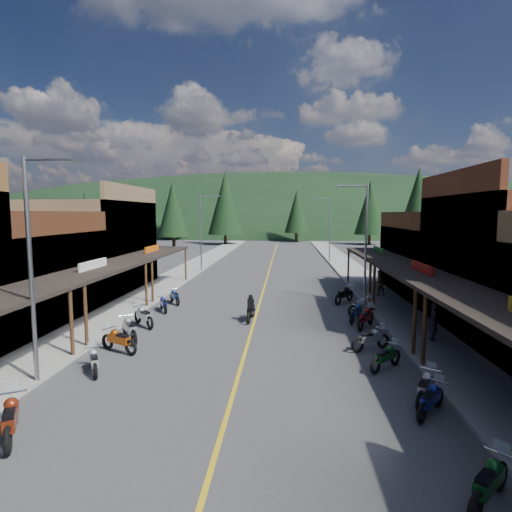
% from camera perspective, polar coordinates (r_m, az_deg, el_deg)
% --- Properties ---
extents(ground, '(220.00, 220.00, 0.00)m').
position_cam_1_polar(ground, '(20.12, -0.91, -11.51)').
color(ground, '#38383A').
rests_on(ground, ground).
extents(centerline, '(0.15, 90.00, 0.01)m').
position_cam_1_polar(centerline, '(39.60, 1.70, -2.72)').
color(centerline, gold).
rests_on(centerline, ground).
extents(sidewalk_west, '(3.40, 94.00, 0.15)m').
position_cam_1_polar(sidewalk_west, '(40.91, -10.58, -2.44)').
color(sidewalk_west, gray).
rests_on(sidewalk_west, ground).
extents(sidewalk_east, '(3.40, 94.00, 0.15)m').
position_cam_1_polar(sidewalk_east, '(40.16, 14.21, -2.68)').
color(sidewalk_east, gray).
rests_on(sidewalk_east, ground).
extents(shop_west_2, '(10.90, 9.00, 6.20)m').
position_cam_1_polar(shop_west_2, '(26.17, -32.12, -2.64)').
color(shop_west_2, '#3F2111').
rests_on(shop_west_2, ground).
extents(shop_west_3, '(10.90, 10.20, 8.20)m').
position_cam_1_polar(shop_west_3, '(34.22, -22.73, 1.34)').
color(shop_west_3, brown).
rests_on(shop_west_3, ground).
extents(shop_east_3, '(10.90, 10.20, 6.20)m').
position_cam_1_polar(shop_east_3, '(32.88, 25.67, -0.70)').
color(shop_east_3, '#4C2D16').
rests_on(shop_east_3, ground).
extents(streetlight_0, '(2.16, 0.18, 8.00)m').
position_cam_1_polar(streetlight_0, '(15.80, -29.13, -0.59)').
color(streetlight_0, gray).
rests_on(streetlight_0, ground).
extents(streetlight_1, '(2.16, 0.18, 8.00)m').
position_cam_1_polar(streetlight_1, '(42.03, -7.69, 3.85)').
color(streetlight_1, gray).
rests_on(streetlight_1, ground).
extents(streetlight_2, '(2.16, 0.18, 8.00)m').
position_cam_1_polar(streetlight_2, '(27.64, 15.15, 2.53)').
color(streetlight_2, gray).
rests_on(streetlight_2, ground).
extents(streetlight_3, '(2.16, 0.18, 8.00)m').
position_cam_1_polar(streetlight_3, '(49.40, 10.35, 4.14)').
color(streetlight_3, gray).
rests_on(streetlight_3, ground).
extents(ridge_hill, '(310.00, 140.00, 60.00)m').
position_cam_1_polar(ridge_hill, '(154.22, 3.62, 3.85)').
color(ridge_hill, black).
rests_on(ridge_hill, ground).
extents(pine_0, '(5.04, 5.04, 11.00)m').
position_cam_1_polar(pine_0, '(91.20, -23.10, 5.89)').
color(pine_0, black).
rests_on(pine_0, ground).
extents(pine_1, '(5.88, 5.88, 12.50)m').
position_cam_1_polar(pine_1, '(92.74, -11.93, 6.71)').
color(pine_1, black).
rests_on(pine_1, ground).
extents(pine_2, '(6.72, 6.72, 14.00)m').
position_cam_1_polar(pine_2, '(78.00, -4.43, 7.51)').
color(pine_2, black).
rests_on(pine_2, ground).
extents(pine_3, '(5.04, 5.04, 11.00)m').
position_cam_1_polar(pine_3, '(85.12, 5.82, 6.36)').
color(pine_3, black).
rests_on(pine_3, ground).
extents(pine_4, '(5.88, 5.88, 12.50)m').
position_cam_1_polar(pine_4, '(80.76, 15.99, 6.71)').
color(pine_4, black).
rests_on(pine_4, ground).
extents(pine_5, '(6.72, 6.72, 14.00)m').
position_cam_1_polar(pine_5, '(96.66, 23.93, 6.73)').
color(pine_5, black).
rests_on(pine_5, ground).
extents(pine_6, '(5.04, 5.04, 11.00)m').
position_cam_1_polar(pine_6, '(94.15, 32.47, 5.42)').
color(pine_6, black).
rests_on(pine_6, ground).
extents(pine_7, '(5.88, 5.88, 12.50)m').
position_cam_1_polar(pine_7, '(100.91, -15.37, 6.56)').
color(pine_7, black).
rests_on(pine_7, ground).
extents(pine_8, '(4.48, 4.48, 10.00)m').
position_cam_1_polar(pine_8, '(63.68, -17.71, 5.74)').
color(pine_8, black).
rests_on(pine_8, ground).
extents(pine_9, '(4.93, 4.93, 10.80)m').
position_cam_1_polar(pine_9, '(67.85, 23.55, 5.87)').
color(pine_9, black).
rests_on(pine_9, ground).
extents(pine_10, '(5.38, 5.38, 11.60)m').
position_cam_1_polar(pine_10, '(71.86, -11.76, 6.55)').
color(pine_10, black).
rests_on(pine_10, ground).
extents(pine_11, '(5.82, 5.82, 12.40)m').
position_cam_1_polar(pine_11, '(59.95, 22.16, 6.73)').
color(pine_11, black).
rests_on(pine_11, ground).
extents(bike_west_4, '(1.76, 2.30, 1.27)m').
position_cam_1_polar(bike_west_4, '(13.35, -31.65, -18.95)').
color(bike_west_4, maroon).
rests_on(bike_west_4, ground).
extents(bike_west_5, '(1.47, 1.91, 1.06)m').
position_cam_1_polar(bike_west_5, '(16.92, -22.16, -13.54)').
color(bike_west_5, '#A9A9AE').
rests_on(bike_west_5, ground).
extents(bike_west_6, '(2.23, 1.63, 1.23)m').
position_cam_1_polar(bike_west_6, '(18.84, -19.03, -11.13)').
color(bike_west_6, '#9B420B').
rests_on(bike_west_6, ground).
extents(bike_west_7, '(1.99, 2.37, 1.34)m').
position_cam_1_polar(bike_west_7, '(20.26, -17.63, -9.70)').
color(bike_west_7, gray).
rests_on(bike_west_7, ground).
extents(bike_west_8, '(2.05, 2.09, 1.25)m').
position_cam_1_polar(bike_west_8, '(22.57, -15.78, -8.12)').
color(bike_west_8, '#9B9A9F').
rests_on(bike_west_8, ground).
extents(bike_west_9, '(1.41, 1.95, 1.07)m').
position_cam_1_polar(bike_west_9, '(25.62, -13.08, -6.56)').
color(bike_west_9, navy).
rests_on(bike_west_9, ground).
extents(bike_west_10, '(1.58, 2.00, 1.12)m').
position_cam_1_polar(bike_west_10, '(27.62, -11.54, -5.56)').
color(bike_west_10, navy).
rests_on(bike_west_10, ground).
extents(bike_east_3, '(1.86, 1.88, 1.14)m').
position_cam_1_polar(bike_east_3, '(10.67, 30.36, -25.94)').
color(bike_east_3, '#0E4919').
rests_on(bike_east_3, ground).
extents(bike_east_4, '(1.69, 1.87, 1.09)m').
position_cam_1_polar(bike_east_4, '(13.83, 23.71, -18.07)').
color(bike_east_4, navy).
rests_on(bike_east_4, ground).
extents(bike_east_5, '(1.62, 2.05, 1.14)m').
position_cam_1_polar(bike_east_5, '(14.53, 23.10, -16.72)').
color(bike_east_5, '#A8A9AE').
rests_on(bike_east_5, ground).
extents(bike_east_6, '(1.85, 1.81, 1.11)m').
position_cam_1_polar(bike_east_6, '(16.84, 18.06, -13.39)').
color(bike_east_6, '#0D4216').
rests_on(bike_east_6, ground).
extents(bike_east_7, '(2.07, 1.53, 1.14)m').
position_cam_1_polar(bike_east_7, '(18.84, 16.08, -11.17)').
color(bike_east_7, gray).
rests_on(bike_east_7, ground).
extents(bike_east_8, '(1.74, 2.28, 1.26)m').
position_cam_1_polar(bike_east_8, '(22.25, 15.42, -8.31)').
color(bike_east_8, '#620D11').
rests_on(bike_east_8, ground).
extents(bike_east_9, '(1.53, 2.10, 1.15)m').
position_cam_1_polar(bike_east_9, '(23.40, 14.12, -7.70)').
color(bike_east_9, navy).
rests_on(bike_east_9, ground).
extents(bike_east_10, '(2.06, 1.84, 1.19)m').
position_cam_1_polar(bike_east_10, '(25.01, 14.75, -6.78)').
color(bike_east_10, '#9A9A9F').
rests_on(bike_east_10, ground).
extents(bike_east_11, '(1.98, 2.31, 1.32)m').
position_cam_1_polar(bike_east_11, '(27.85, 12.49, -5.27)').
color(bike_east_11, black).
rests_on(bike_east_11, ground).
extents(rider_on_bike, '(0.84, 2.10, 1.57)m').
position_cam_1_polar(rider_on_bike, '(22.88, -0.72, -7.69)').
color(rider_on_bike, black).
rests_on(rider_on_bike, ground).
extents(pedestrian_east_a, '(0.49, 0.69, 1.80)m').
position_cam_1_polar(pedestrian_east_a, '(20.64, 23.96, -8.56)').
color(pedestrian_east_a, black).
rests_on(pedestrian_east_a, sidewalk_east).
extents(pedestrian_east_b, '(1.01, 0.75, 1.85)m').
position_cam_1_polar(pedestrian_east_b, '(30.37, 17.16, -3.66)').
color(pedestrian_east_b, brown).
rests_on(pedestrian_east_b, sidewalk_east).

